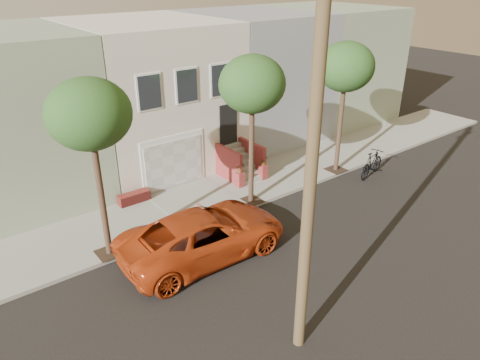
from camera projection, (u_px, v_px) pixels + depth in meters
ground at (296, 252)px, 16.41m from camera, size 90.00×90.00×0.00m
sidewalk at (213, 197)px, 20.21m from camera, size 40.00×3.70×0.15m
house_row at (147, 92)px, 22.87m from camera, size 33.10×11.70×7.00m
tree_left at (89, 115)px, 13.93m from camera, size 2.70×2.57×6.30m
tree_mid at (252, 85)px, 17.50m from camera, size 2.70×2.57×6.30m
tree_right at (346, 68)px, 20.52m from camera, size 2.70×2.57×6.30m
pickup_truck at (204, 234)px, 15.90m from camera, size 6.22×2.99×1.71m
motorcycle at (372, 164)px, 22.11m from camera, size 2.28×1.09×1.32m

